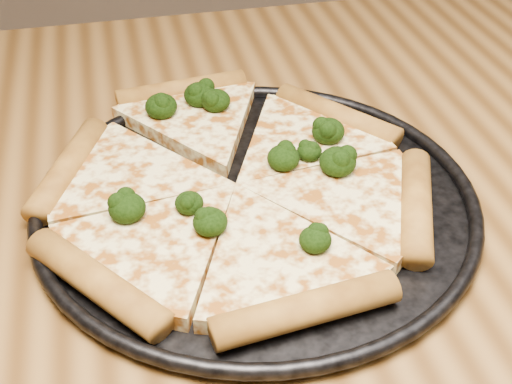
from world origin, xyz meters
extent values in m
cube|color=brown|center=(0.00, 0.00, 0.73)|extent=(1.20, 0.90, 0.04)
cylinder|color=black|center=(-0.06, 0.01, 0.75)|extent=(0.38, 0.38, 0.01)
torus|color=black|center=(-0.06, 0.01, 0.76)|extent=(0.40, 0.40, 0.01)
cylinder|color=#B2792C|center=(0.05, 0.11, 0.77)|extent=(0.11, 0.13, 0.03)
cylinder|color=#B2792C|center=(-0.10, 0.20, 0.77)|extent=(0.14, 0.05, 0.03)
cylinder|color=#B2792C|center=(-0.22, 0.08, 0.77)|extent=(0.08, 0.14, 0.03)
cylinder|color=#B2792C|center=(-0.20, -0.08, 0.77)|extent=(0.11, 0.13, 0.03)
cylinder|color=#B2792C|center=(-0.06, -0.14, 0.77)|extent=(0.14, 0.05, 0.03)
cylinder|color=#B2792C|center=(0.07, -0.04, 0.77)|extent=(0.08, 0.14, 0.03)
ellipsoid|color=black|center=(-0.12, -0.01, 0.78)|extent=(0.02, 0.02, 0.02)
ellipsoid|color=black|center=(0.02, 0.02, 0.78)|extent=(0.03, 0.03, 0.03)
ellipsoid|color=black|center=(-0.13, 0.15, 0.78)|extent=(0.03, 0.03, 0.02)
ellipsoid|color=black|center=(0.00, 0.04, 0.78)|extent=(0.02, 0.02, 0.02)
ellipsoid|color=black|center=(-0.17, -0.01, 0.78)|extent=(0.03, 0.03, 0.02)
ellipsoid|color=black|center=(-0.11, -0.04, 0.78)|extent=(0.03, 0.03, 0.02)
ellipsoid|color=black|center=(-0.08, 0.17, 0.78)|extent=(0.03, 0.03, 0.02)
ellipsoid|color=black|center=(-0.03, 0.03, 0.78)|extent=(0.03, 0.03, 0.02)
ellipsoid|color=black|center=(-0.07, 0.15, 0.78)|extent=(0.03, 0.03, 0.02)
ellipsoid|color=black|center=(0.03, 0.07, 0.78)|extent=(0.03, 0.03, 0.02)
ellipsoid|color=black|center=(-0.03, -0.08, 0.78)|extent=(0.03, 0.03, 0.02)
camera|label=1|loc=(-0.17, -0.47, 1.14)|focal=48.29mm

